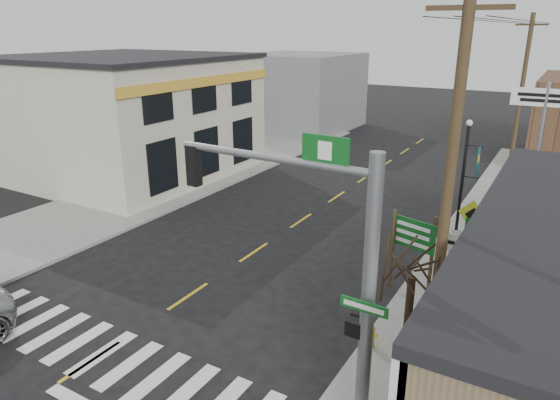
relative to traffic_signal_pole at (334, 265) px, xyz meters
The scene contains 17 objects.
ground 7.65m from the traffic_signal_pole, 169.34° to the right, with size 140.00×140.00×0.00m, color black.
sidewalk_right 12.68m from the traffic_signal_pole, 77.72° to the left, with size 6.00×38.00×0.13m, color gray.
sidewalk_left 19.81m from the traffic_signal_pole, 142.63° to the left, with size 6.00×38.00×0.13m, color gray.
center_line 10.16m from the traffic_signal_pole, 133.46° to the left, with size 0.12×56.00×0.01m, color gold.
crosswalk 7.60m from the traffic_signal_pole, behind, with size 11.00×2.20×0.01m, color silver.
left_building 23.27m from the traffic_signal_pole, 146.65° to the left, with size 12.00×12.00×6.80m, color beige.
bldg_distant_left 35.39m from the traffic_signal_pole, 119.52° to the left, with size 9.00×10.00×6.40m, color slate.
traffic_signal_pole is the anchor object (origin of this frame).
guide_sign 6.84m from the traffic_signal_pole, 91.17° to the left, with size 1.60×0.14×2.80m.
fire_hydrant 4.65m from the traffic_signal_pole, 92.49° to the left, with size 0.20×0.20×0.65m.
ped_crossing_sign 9.55m from the traffic_signal_pole, 82.77° to the left, with size 1.03×0.07×2.66m.
lamp_post 12.18m from the traffic_signal_pole, 88.66° to the left, with size 0.64×0.51×4.96m.
dance_center_sign 16.68m from the traffic_signal_pole, 81.14° to the left, with size 2.88×0.18×6.13m.
bare_tree 2.21m from the traffic_signal_pole, 59.57° to the left, with size 2.25×2.25×4.51m.
shrub_back 7.51m from the traffic_signal_pole, 52.76° to the left, with size 1.03×1.03×0.77m, color black.
utility_pole_near 2.94m from the traffic_signal_pole, 54.80° to the left, with size 1.62×0.24×9.32m.
utility_pole_far 21.83m from the traffic_signal_pole, 87.20° to the left, with size 1.58×0.24×9.11m.
Camera 1 is at (10.07, -7.11, 8.47)m, focal length 32.00 mm.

